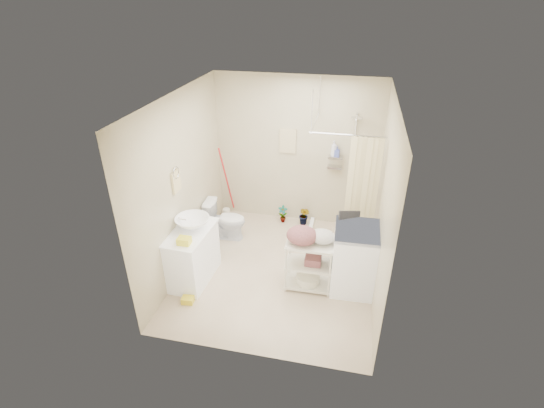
{
  "coord_description": "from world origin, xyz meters",
  "views": [
    {
      "loc": [
        0.93,
        -4.67,
        3.76
      ],
      "look_at": [
        -0.14,
        0.25,
        1.0
      ],
      "focal_mm": 26.0,
      "sensor_mm": 36.0,
      "label": 1
    }
  ],
  "objects": [
    {
      "name": "floor",
      "position": [
        0.0,
        0.0,
        0.0
      ],
      "size": [
        3.2,
        3.2,
        0.0
      ],
      "primitive_type": "plane",
      "color": "beige",
      "rests_on": "ground"
    },
    {
      "name": "ceiling",
      "position": [
        0.0,
        0.0,
        2.6
      ],
      "size": [
        2.8,
        3.2,
        0.04
      ],
      "primitive_type": "cube",
      "color": "silver",
      "rests_on": "ground"
    },
    {
      "name": "wall_back",
      "position": [
        0.0,
        1.6,
        1.3
      ],
      "size": [
        2.8,
        0.04,
        2.6
      ],
      "primitive_type": "cube",
      "color": "#C1B796",
      "rests_on": "ground"
    },
    {
      "name": "wall_front",
      "position": [
        0.0,
        -1.6,
        1.3
      ],
      "size": [
        2.8,
        0.04,
        2.6
      ],
      "primitive_type": "cube",
      "color": "#C1B796",
      "rests_on": "ground"
    },
    {
      "name": "wall_left",
      "position": [
        -1.4,
        0.0,
        1.3
      ],
      "size": [
        0.04,
        3.2,
        2.6
      ],
      "primitive_type": "cube",
      "color": "#C1B796",
      "rests_on": "ground"
    },
    {
      "name": "wall_right",
      "position": [
        1.4,
        0.0,
        1.3
      ],
      "size": [
        0.04,
        3.2,
        2.6
      ],
      "primitive_type": "cube",
      "color": "#C1B796",
      "rests_on": "ground"
    },
    {
      "name": "vanity",
      "position": [
        -1.16,
        -0.42,
        0.4
      ],
      "size": [
        0.57,
        0.95,
        0.81
      ],
      "primitive_type": "cube",
      "rotation": [
        0.0,
        0.0,
        -0.06
      ],
      "color": "white",
      "rests_on": "ground"
    },
    {
      "name": "sink",
      "position": [
        -1.15,
        -0.33,
        0.89
      ],
      "size": [
        0.6,
        0.6,
        0.17
      ],
      "primitive_type": "imported",
      "rotation": [
        0.0,
        0.0,
        0.29
      ],
      "color": "white",
      "rests_on": "vanity"
    },
    {
      "name": "counter_basket",
      "position": [
        -1.11,
        -0.72,
        0.86
      ],
      "size": [
        0.17,
        0.13,
        0.09
      ],
      "primitive_type": "cube",
      "rotation": [
        0.0,
        0.0,
        0.01
      ],
      "color": "yellow",
      "rests_on": "vanity"
    },
    {
      "name": "floor_basket",
      "position": [
        -1.05,
        -0.94,
        0.06
      ],
      "size": [
        0.25,
        0.2,
        0.12
      ],
      "primitive_type": "cube",
      "rotation": [
        0.0,
        0.0,
        0.1
      ],
      "color": "yellow",
      "rests_on": "ground"
    },
    {
      "name": "toilet",
      "position": [
        -1.04,
        0.73,
        0.34
      ],
      "size": [
        0.68,
        0.4,
        0.68
      ],
      "primitive_type": "imported",
      "rotation": [
        0.0,
        0.0,
        1.6
      ],
      "color": "silver",
      "rests_on": "ground"
    },
    {
      "name": "mop",
      "position": [
        -1.27,
        1.42,
        0.69
      ],
      "size": [
        0.16,
        0.16,
        1.39
      ],
      "primitive_type": null,
      "rotation": [
        0.0,
        0.0,
        0.26
      ],
      "color": "red",
      "rests_on": "ground"
    },
    {
      "name": "potted_plant_a",
      "position": [
        -0.19,
        1.41,
        0.16
      ],
      "size": [
        0.18,
        0.13,
        0.33
      ],
      "primitive_type": "imported",
      "rotation": [
        0.0,
        0.0,
        0.1
      ],
      "color": "#9A5934",
      "rests_on": "ground"
    },
    {
      "name": "potted_plant_b",
      "position": [
        0.21,
        1.4,
        0.18
      ],
      "size": [
        0.26,
        0.25,
        0.37
      ],
      "primitive_type": "imported",
      "rotation": [
        0.0,
        0.0,
        -0.59
      ],
      "color": "#9B5429",
      "rests_on": "ground"
    },
    {
      "name": "hanging_towel",
      "position": [
        -0.15,
        1.58,
        1.5
      ],
      "size": [
        0.28,
        0.03,
        0.42
      ],
      "primitive_type": "cube",
      "color": "beige",
      "rests_on": "wall_back"
    },
    {
      "name": "towel_ring",
      "position": [
        -1.38,
        -0.2,
        1.47
      ],
      "size": [
        0.04,
        0.22,
        0.34
      ],
      "primitive_type": null,
      "color": "beige",
      "rests_on": "wall_left"
    },
    {
      "name": "tp_holder",
      "position": [
        -1.36,
        0.05,
        0.72
      ],
      "size": [
        0.08,
        0.12,
        0.14
      ],
      "primitive_type": null,
      "color": "white",
      "rests_on": "wall_left"
    },
    {
      "name": "shower",
      "position": [
        0.85,
        1.05,
        1.05
      ],
      "size": [
        1.1,
        1.1,
        2.1
      ],
      "primitive_type": null,
      "color": "white",
      "rests_on": "ground"
    },
    {
      "name": "shampoo_bottle_a",
      "position": [
        0.63,
        1.53,
        1.45
      ],
      "size": [
        0.13,
        0.13,
        0.26
      ],
      "primitive_type": "imported",
      "rotation": [
        0.0,
        0.0,
        -0.36
      ],
      "color": "silver",
      "rests_on": "shower"
    },
    {
      "name": "shampoo_bottle_b",
      "position": [
        0.69,
        1.5,
        1.41
      ],
      "size": [
        0.09,
        0.09,
        0.17
      ],
      "primitive_type": "imported",
      "rotation": [
        0.0,
        0.0,
        -0.16
      ],
      "color": "#3D4994",
      "rests_on": "shower"
    },
    {
      "name": "washing_machine",
      "position": [
        1.14,
        -0.11,
        0.48
      ],
      "size": [
        0.67,
        0.7,
        0.95
      ],
      "primitive_type": "cube",
      "rotation": [
        0.0,
        0.0,
        0.03
      ],
      "color": "white",
      "rests_on": "ground"
    },
    {
      "name": "laundry_rack",
      "position": [
        0.5,
        -0.26,
        0.45
      ],
      "size": [
        0.65,
        0.39,
        0.89
      ],
      "primitive_type": null,
      "rotation": [
        0.0,
        0.0,
        0.02
      ],
      "color": "beige",
      "rests_on": "ground"
    },
    {
      "name": "ironing_board",
      "position": [
        0.99,
        0.02,
        0.55
      ],
      "size": [
        0.32,
        0.22,
        1.1
      ],
      "primitive_type": null,
      "rotation": [
        0.0,
        0.0,
        0.44
      ],
      "color": "black",
      "rests_on": "ground"
    }
  ]
}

